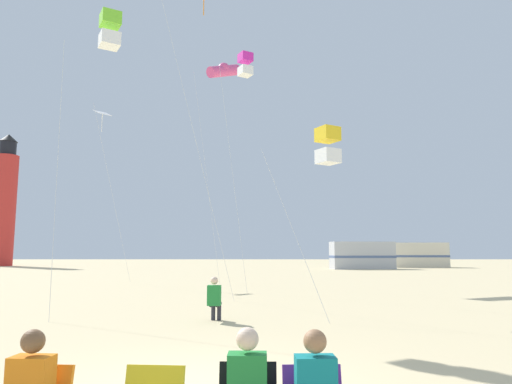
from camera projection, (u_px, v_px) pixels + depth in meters
name	position (u px, v px, depth m)	size (l,w,h in m)	color
kite_flyer_standing	(215.00, 298.00, 12.12)	(0.36, 0.53, 1.16)	#238438
kite_box_gold	(328.00, 146.00, 14.39)	(2.50, 2.50, 5.66)	silver
kite_tube_rainbow	(224.00, 71.00, 29.44)	(3.04, 3.06, 13.95)	silver
kite_box_lime	(110.00, 31.00, 14.85)	(2.17, 2.45, 9.45)	silver
kite_box_magenta	(246.00, 65.00, 23.07)	(1.72, 1.72, 11.64)	silver
kite_diamond_white	(104.00, 120.00, 28.51)	(2.66, 2.66, 10.52)	silver
kite_diamond_orange	(203.00, 3.00, 20.25)	(3.39, 2.48, 13.53)	silver
lighthouse_distant	(5.00, 203.00, 58.54)	(2.80, 2.80, 16.80)	red
rv_van_silver	(363.00, 255.00, 47.99)	(6.62, 2.89, 2.80)	#B7BABF
rv_van_cream	(419.00, 255.00, 53.13)	(6.57, 2.71, 2.80)	beige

